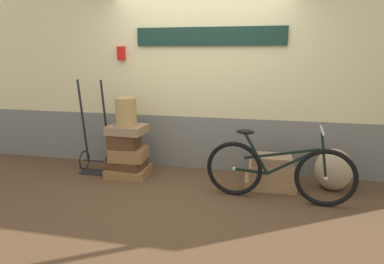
{
  "coord_description": "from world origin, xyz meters",
  "views": [
    {
      "loc": [
        0.88,
        -3.92,
        1.72
      ],
      "look_at": [
        -0.01,
        0.14,
        0.72
      ],
      "focal_mm": 30.61,
      "sensor_mm": 36.0,
      "label": 1
    }
  ],
  "objects_px": {
    "suitcase_4": "(127,129)",
    "suitcase_6": "(271,171)",
    "burlap_sack": "(334,170)",
    "suitcase_1": "(127,163)",
    "suitcase_3": "(124,141)",
    "bicycle": "(278,172)",
    "suitcase_2": "(129,154)",
    "suitcase_5": "(269,182)",
    "suitcase_0": "(129,171)",
    "wicker_basket": "(126,112)",
    "luggage_trolley": "(96,151)",
    "suitcase_7": "(272,160)"
  },
  "relations": [
    {
      "from": "suitcase_1",
      "to": "suitcase_4",
      "type": "relative_size",
      "value": 0.98
    },
    {
      "from": "suitcase_4",
      "to": "luggage_trolley",
      "type": "relative_size",
      "value": 0.37
    },
    {
      "from": "suitcase_1",
      "to": "wicker_basket",
      "type": "bearing_deg",
      "value": 14.76
    },
    {
      "from": "suitcase_0",
      "to": "bicycle",
      "type": "distance_m",
      "value": 2.12
    },
    {
      "from": "suitcase_1",
      "to": "burlap_sack",
      "type": "relative_size",
      "value": 0.91
    },
    {
      "from": "suitcase_5",
      "to": "suitcase_1",
      "type": "bearing_deg",
      "value": 178.62
    },
    {
      "from": "bicycle",
      "to": "suitcase_0",
      "type": "bearing_deg",
      "value": 169.16
    },
    {
      "from": "suitcase_7",
      "to": "burlap_sack",
      "type": "height_order",
      "value": "burlap_sack"
    },
    {
      "from": "suitcase_3",
      "to": "suitcase_5",
      "type": "distance_m",
      "value": 2.07
    },
    {
      "from": "suitcase_6",
      "to": "suitcase_7",
      "type": "height_order",
      "value": "suitcase_7"
    },
    {
      "from": "wicker_basket",
      "to": "burlap_sack",
      "type": "xyz_separation_m",
      "value": [
        2.77,
        0.09,
        -0.66
      ]
    },
    {
      "from": "suitcase_1",
      "to": "burlap_sack",
      "type": "distance_m",
      "value": 2.79
    },
    {
      "from": "suitcase_1",
      "to": "burlap_sack",
      "type": "xyz_separation_m",
      "value": [
        2.78,
        0.1,
        0.09
      ]
    },
    {
      "from": "suitcase_4",
      "to": "suitcase_7",
      "type": "bearing_deg",
      "value": 1.77
    },
    {
      "from": "luggage_trolley",
      "to": "bicycle",
      "type": "xyz_separation_m",
      "value": [
        2.6,
        -0.47,
        0.05
      ]
    },
    {
      "from": "suitcase_2",
      "to": "luggage_trolley",
      "type": "xyz_separation_m",
      "value": [
        -0.56,
        0.08,
        -0.02
      ]
    },
    {
      "from": "suitcase_4",
      "to": "wicker_basket",
      "type": "relative_size",
      "value": 1.29
    },
    {
      "from": "suitcase_0",
      "to": "luggage_trolley",
      "type": "bearing_deg",
      "value": 170.15
    },
    {
      "from": "suitcase_6",
      "to": "wicker_basket",
      "type": "xyz_separation_m",
      "value": [
        -1.98,
        0.01,
        0.71
      ]
    },
    {
      "from": "suitcase_4",
      "to": "suitcase_5",
      "type": "xyz_separation_m",
      "value": [
        1.99,
        -0.01,
        -0.61
      ]
    },
    {
      "from": "suitcase_1",
      "to": "burlap_sack",
      "type": "bearing_deg",
      "value": 7.85
    },
    {
      "from": "suitcase_3",
      "to": "luggage_trolley",
      "type": "height_order",
      "value": "luggage_trolley"
    },
    {
      "from": "suitcase_0",
      "to": "suitcase_3",
      "type": "height_order",
      "value": "suitcase_3"
    },
    {
      "from": "suitcase_7",
      "to": "luggage_trolley",
      "type": "relative_size",
      "value": 0.37
    },
    {
      "from": "suitcase_4",
      "to": "burlap_sack",
      "type": "height_order",
      "value": "suitcase_4"
    },
    {
      "from": "suitcase_4",
      "to": "suitcase_6",
      "type": "bearing_deg",
      "value": 2.01
    },
    {
      "from": "suitcase_1",
      "to": "suitcase_3",
      "type": "bearing_deg",
      "value": -158.69
    },
    {
      "from": "burlap_sack",
      "to": "suitcase_4",
      "type": "bearing_deg",
      "value": -178.57
    },
    {
      "from": "suitcase_1",
      "to": "suitcase_3",
      "type": "height_order",
      "value": "suitcase_3"
    },
    {
      "from": "suitcase_0",
      "to": "wicker_basket",
      "type": "bearing_deg",
      "value": -47.74
    },
    {
      "from": "suitcase_6",
      "to": "luggage_trolley",
      "type": "height_order",
      "value": "luggage_trolley"
    },
    {
      "from": "luggage_trolley",
      "to": "burlap_sack",
      "type": "distance_m",
      "value": 3.32
    },
    {
      "from": "suitcase_2",
      "to": "suitcase_5",
      "type": "distance_m",
      "value": 1.98
    },
    {
      "from": "suitcase_1",
      "to": "suitcase_3",
      "type": "relative_size",
      "value": 1.25
    },
    {
      "from": "suitcase_5",
      "to": "burlap_sack",
      "type": "relative_size",
      "value": 1.18
    },
    {
      "from": "suitcase_5",
      "to": "suitcase_7",
      "type": "relative_size",
      "value": 1.29
    },
    {
      "from": "suitcase_3",
      "to": "suitcase_4",
      "type": "distance_m",
      "value": 0.17
    },
    {
      "from": "suitcase_3",
      "to": "wicker_basket",
      "type": "bearing_deg",
      "value": 11.93
    },
    {
      "from": "suitcase_1",
      "to": "luggage_trolley",
      "type": "distance_m",
      "value": 0.56
    },
    {
      "from": "suitcase_2",
      "to": "suitcase_5",
      "type": "bearing_deg",
      "value": -3.15
    },
    {
      "from": "suitcase_3",
      "to": "luggage_trolley",
      "type": "xyz_separation_m",
      "value": [
        -0.51,
        0.1,
        -0.21
      ]
    },
    {
      "from": "suitcase_0",
      "to": "suitcase_2",
      "type": "distance_m",
      "value": 0.27
    },
    {
      "from": "suitcase_6",
      "to": "bicycle",
      "type": "xyz_separation_m",
      "value": [
        0.07,
        -0.38,
        0.14
      ]
    },
    {
      "from": "suitcase_6",
      "to": "luggage_trolley",
      "type": "distance_m",
      "value": 2.54
    },
    {
      "from": "suitcase_5",
      "to": "suitcase_6",
      "type": "bearing_deg",
      "value": -76.45
    },
    {
      "from": "suitcase_7",
      "to": "suitcase_2",
      "type": "bearing_deg",
      "value": 179.13
    },
    {
      "from": "suitcase_5",
      "to": "wicker_basket",
      "type": "bearing_deg",
      "value": 178.55
    },
    {
      "from": "suitcase_7",
      "to": "suitcase_3",
      "type": "bearing_deg",
      "value": 179.52
    },
    {
      "from": "bicycle",
      "to": "suitcase_2",
      "type": "bearing_deg",
      "value": 169.21
    },
    {
      "from": "suitcase_0",
      "to": "suitcase_6",
      "type": "distance_m",
      "value": 2.0
    }
  ]
}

